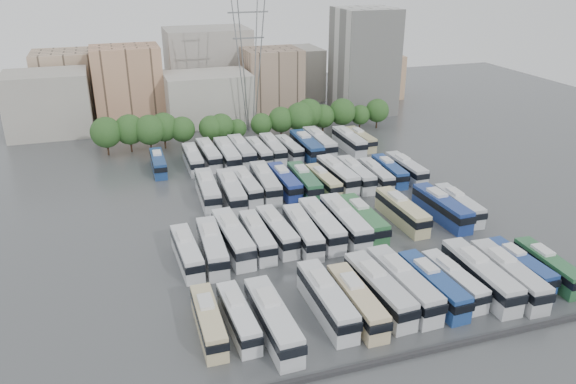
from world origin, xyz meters
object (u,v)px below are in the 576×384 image
object	(u,v)px
electricity_pylon	(249,49)
bus_r0_s1	(238,317)
bus_r3_s13	(360,139)
bus_r1_s1	(212,246)
bus_r0_s12	(520,265)
bus_r2_s7	(304,181)
bus_r3_s12	(349,141)
bus_r2_s11	(376,175)
bus_r0_s5	(357,301)
apartment_tower	(364,61)
bus_r2_s4	(247,186)
bus_r1_s8	(363,219)
bus_r3_s7	(273,148)
bus_r0_s10	(480,275)
bus_r0_s9	(453,280)
bus_r3_s2	(193,159)
bus_r1_s4	(277,230)
bus_r3_s4	(227,154)
bus_r0_s4	(327,299)
bus_r2_s6	(284,181)
bus_r1_s0	(187,252)
bus_r1_s10	(402,211)
bus_r1_s12	(442,207)
bus_r1_s7	(345,221)
bus_r2_s8	(323,181)
bus_r3_s10	(319,143)
bus_r0_s2	(273,319)
bus_r1_s13	(459,205)
bus_r1_s2	(233,237)
bus_r3_s5	(242,151)
bus_r1_s5	(303,231)
bus_r2_s12	(389,171)
bus_r3_s0	(158,163)
bus_r3_s3	(209,154)
bus_r0_s11	(508,274)
bus_r2_s9	(337,174)
bus_r2_s3	(231,191)
bus_r2_s13	(406,168)
bus_r1_s6	(321,224)
bus_r0_s7	(403,283)
bus_r1_s3	(257,236)
bus_r2_s2	(208,190)
bus_r0_s0	(209,321)
bus_r3_s6	(259,151)
bus_r2_s10	(356,174)

from	to	relation	value
electricity_pylon	bus_r0_s1	bearing A→B (deg)	-105.55
bus_r3_s13	bus_r1_s1	bearing A→B (deg)	-137.81
bus_r0_s12	bus_r2_s7	world-z (taller)	bus_r2_s7
bus_r3_s12	bus_r3_s13	size ratio (longest dim) A/B	1.14
bus_r2_s11	bus_r3_s13	size ratio (longest dim) A/B	1.02
bus_r0_s5	apartment_tower	bearing A→B (deg)	64.87
electricity_pylon	bus_r2_s4	world-z (taller)	electricity_pylon
bus_r1_s8	bus_r3_s7	distance (m)	35.81
bus_r0_s10	bus_r0_s9	bearing A→B (deg)	171.65
bus_r2_s11	bus_r3_s2	size ratio (longest dim) A/B	0.94
bus_r1_s4	bus_r3_s4	world-z (taller)	bus_r3_s4
bus_r0_s4	bus_r2_s6	world-z (taller)	bus_r0_s4
bus_r2_s4	bus_r1_s0	bearing A→B (deg)	-124.78
bus_r1_s10	bus_r1_s4	bearing A→B (deg)	179.46
bus_r1_s12	bus_r1_s7	bearing A→B (deg)	178.57
bus_r2_s8	bus_r3_s10	size ratio (longest dim) A/B	0.83
bus_r2_s11	bus_r3_s2	xyz separation A→B (m)	(-29.90, 18.25, 0.11)
bus_r0_s2	bus_r1_s13	world-z (taller)	bus_r0_s2
bus_r1_s2	bus_r1_s13	world-z (taller)	bus_r1_s2
bus_r1_s0	bus_r3_s5	world-z (taller)	bus_r3_s5
bus_r1_s5	bus_r2_s12	world-z (taller)	bus_r1_s5
bus_r3_s0	bus_r3_s3	bearing A→B (deg)	8.04
bus_r1_s1	bus_r1_s8	distance (m)	22.91
bus_r0_s11	bus_r2_s9	size ratio (longest dim) A/B	1.00
bus_r2_s3	bus_r2_s13	distance (m)	33.06
bus_r2_s4	bus_r0_s10	bearing A→B (deg)	-63.06
bus_r2_s8	bus_r1_s6	bearing A→B (deg)	-114.99
bus_r0_s11	bus_r2_s7	world-z (taller)	bus_r0_s11
bus_r0_s1	bus_r3_s4	distance (m)	53.14
bus_r0_s7	bus_r0_s5	bearing A→B (deg)	-171.04
bus_r0_s9	bus_r3_s12	size ratio (longest dim) A/B	0.88
bus_r0_s4	bus_r0_s12	distance (m)	26.24
bus_r1_s3	bus_r2_s2	size ratio (longest dim) A/B	0.91
bus_r2_s3	bus_r3_s2	bearing A→B (deg)	102.53
bus_r1_s2	bus_r2_s12	distance (m)	37.35
bus_r0_s0	bus_r1_s8	size ratio (longest dim) A/B	0.87
bus_r2_s7	bus_r3_s6	size ratio (longest dim) A/B	1.09
apartment_tower	bus_r0_s9	bearing A→B (deg)	-107.50
bus_r0_s4	bus_r3_s6	distance (m)	53.42
bus_r0_s10	bus_r0_s12	xyz separation A→B (m)	(6.55, 0.89, -0.36)
bus_r1_s1	bus_r3_s10	size ratio (longest dim) A/B	0.94
bus_r0_s2	bus_r1_s13	bearing A→B (deg)	27.26
bus_r3_s6	bus_r0_s4	bearing A→B (deg)	-98.38
bus_r1_s12	bus_r3_s7	distance (m)	39.37
bus_r0_s0	bus_r3_s6	world-z (taller)	bus_r3_s6
bus_r2_s10	bus_r0_s2	bearing A→B (deg)	-124.99
bus_r1_s13	bus_r2_s10	world-z (taller)	bus_r2_s10
bus_r0_s7	bus_r3_s2	world-z (taller)	bus_r0_s7
bus_r1_s2	bus_r3_s7	xyz separation A→B (m)	(16.33, 35.59, -0.13)
bus_r0_s0	bus_r3_s10	xyz separation A→B (m)	(33.10, 53.25, 0.38)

